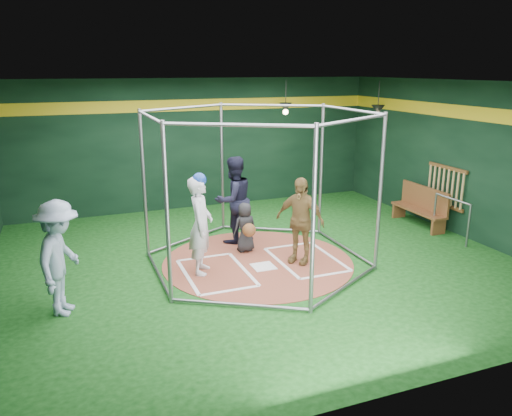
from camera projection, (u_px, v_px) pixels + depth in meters
name	position (u px, v px, depth m)	size (l,w,h in m)	color
room_shell	(258.00, 176.00, 9.53)	(10.10, 9.10, 3.53)	#0D3C0E
clay_disc	(258.00, 262.00, 10.00)	(3.80, 3.80, 0.01)	brown
home_plate	(263.00, 266.00, 9.73)	(0.43, 0.43, 0.01)	white
batter_box_left	(216.00, 273.00, 9.44)	(1.17, 1.77, 0.01)	white
batter_box_right	(306.00, 259.00, 10.10)	(1.17, 1.77, 0.01)	white
batting_cage	(258.00, 189.00, 9.60)	(4.05, 4.67, 3.00)	gray
bat_rack	(445.00, 186.00, 11.79)	(0.07, 1.25, 0.98)	brown
pendant_lamp_near	(286.00, 107.00, 13.25)	(0.34, 0.34, 0.90)	black
pendant_lamp_far	(378.00, 110.00, 12.44)	(0.34, 0.34, 0.90)	black
batter_figure	(201.00, 224.00, 9.24)	(0.67, 0.79, 1.92)	silver
visitor_leopard	(300.00, 220.00, 9.76)	(1.01, 0.42, 1.73)	#A18045
catcher_figure	(245.00, 227.00, 10.42)	(0.55, 0.59, 1.05)	black
umpire	(234.00, 200.00, 10.91)	(0.93, 0.73, 1.92)	black
bystander_blue	(60.00, 258.00, 7.70)	(1.19, 0.68, 1.84)	#92A7C1
dugout_bench	(421.00, 206.00, 12.21)	(0.39, 1.67, 0.97)	brown
steel_railing	(452.00, 212.00, 11.15)	(0.05, 1.12, 0.97)	gray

